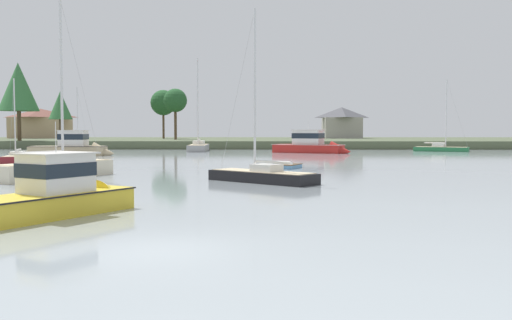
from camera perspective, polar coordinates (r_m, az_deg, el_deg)
The scene contains 19 objects.
ground_plane at distance 14.22m, azimuth -10.59°, elevation -9.31°, with size 400.00×400.00×0.00m, color #939EA3.
far_shore_bank at distance 116.58m, azimuth -0.14°, elevation 1.90°, with size 166.35×56.44×1.34m, color #4C563D.
sailboat_maroon at distance 57.11m, azimuth -23.64°, elevation -0.05°, with size 3.10×6.33×8.42m.
sailboat_navy at distance 86.12m, azimuth -18.26°, elevation 1.04°, with size 3.66×6.76×10.02m.
sailboat_cream at distance 37.18m, azimuth -20.21°, elevation -1.38°, with size 5.55×8.56×12.24m.
sailboat_black at distance 32.31m, azimuth 0.65°, elevation -1.94°, with size 6.67×6.01×10.66m.
sailboat_green at distance 84.78m, azimuth 18.71°, elevation 1.00°, with size 7.88×5.17×10.94m.
sailboat_grey at distance 82.37m, azimuth -6.01°, elevation 1.14°, with size 3.05×9.66×14.39m.
dinghy_skyblue at distance 44.24m, azimuth 3.58°, elevation -0.72°, with size 2.19×3.04×0.47m.
cruiser_sand at distance 70.43m, azimuth -18.15°, elevation 1.02°, with size 10.25×3.42×5.38m.
dinghy_teal at distance 80.12m, azimuth -22.99°, elevation 0.73°, with size 2.47×2.89×0.42m.
cruiser_yellow at distance 21.08m, azimuth -19.50°, elevation -4.01°, with size 5.63×7.77×4.12m.
cruiser_red at distance 75.21m, azimuth 6.13°, elevation 1.34°, with size 11.11×7.39×6.01m.
shore_tree_inland_c at distance 101.60m, azimuth -23.51°, elevation 6.99°, with size 6.67×6.67×13.22m.
shore_tree_far_left at distance 120.65m, azimuth -9.63°, elevation 5.89°, with size 5.49×5.49×10.52m.
shore_tree_center at distance 106.34m, azimuth -8.40°, elevation 6.12°, with size 4.50×4.50×9.76m.
shore_tree_inland_a at distance 97.72m, azimuth -19.70°, elevation 5.35°, with size 3.86×3.86×8.34m.
cottage_hillside at distance 126.91m, azimuth 8.91°, elevation 3.91°, with size 8.91×9.65×7.07m.
cottage_near_water at distance 134.46m, azimuth -21.51°, elevation 3.61°, with size 12.44×9.77×6.73m.
Camera 1 is at (2.88, -13.59, 3.03)m, focal length 38.41 mm.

